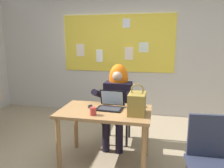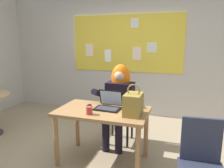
{
  "view_description": "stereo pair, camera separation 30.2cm",
  "coord_description": "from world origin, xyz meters",
  "px_view_note": "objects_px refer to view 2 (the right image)",
  "views": [
    {
      "loc": [
        0.91,
        -2.57,
        1.61
      ],
      "look_at": [
        0.26,
        0.32,
        1.01
      ],
      "focal_mm": 34.47,
      "sensor_mm": 36.0,
      "label": 1
    },
    {
      "loc": [
        1.2,
        -2.49,
        1.61
      ],
      "look_at": [
        0.26,
        0.32,
        1.01
      ],
      "focal_mm": 34.47,
      "sensor_mm": 36.0,
      "label": 2
    }
  ],
  "objects_px": {
    "handbag": "(133,104)",
    "chair_extra_corner": "(201,161)",
    "chair_at_desk": "(121,110)",
    "computer_mouse": "(89,105)",
    "desk_main": "(103,117)",
    "laptop": "(109,104)",
    "coffee_mug": "(89,110)",
    "person_costumed": "(119,98)"
  },
  "relations": [
    {
      "from": "chair_at_desk",
      "to": "computer_mouse",
      "type": "bearing_deg",
      "value": -23.53
    },
    {
      "from": "handbag",
      "to": "chair_extra_corner",
      "type": "xyz_separation_m",
      "value": [
        0.76,
        -0.41,
        -0.37
      ]
    },
    {
      "from": "desk_main",
      "to": "person_costumed",
      "type": "distance_m",
      "value": 0.6
    },
    {
      "from": "computer_mouse",
      "to": "desk_main",
      "type": "bearing_deg",
      "value": -16.0
    },
    {
      "from": "person_costumed",
      "to": "coffee_mug",
      "type": "xyz_separation_m",
      "value": [
        -0.14,
        -0.8,
        0.04
      ]
    },
    {
      "from": "chair_at_desk",
      "to": "desk_main",
      "type": "bearing_deg",
      "value": -4.74
    },
    {
      "from": "laptop",
      "to": "handbag",
      "type": "relative_size",
      "value": 0.92
    },
    {
      "from": "person_costumed",
      "to": "computer_mouse",
      "type": "bearing_deg",
      "value": -26.28
    },
    {
      "from": "handbag",
      "to": "desk_main",
      "type": "bearing_deg",
      "value": 172.32
    },
    {
      "from": "chair_at_desk",
      "to": "coffee_mug",
      "type": "distance_m",
      "value": 0.97
    },
    {
      "from": "computer_mouse",
      "to": "chair_extra_corner",
      "type": "relative_size",
      "value": 0.12
    },
    {
      "from": "desk_main",
      "to": "handbag",
      "type": "bearing_deg",
      "value": -7.68
    },
    {
      "from": "handbag",
      "to": "coffee_mug",
      "type": "bearing_deg",
      "value": -163.05
    },
    {
      "from": "desk_main",
      "to": "computer_mouse",
      "type": "bearing_deg",
      "value": 163.99
    },
    {
      "from": "laptop",
      "to": "coffee_mug",
      "type": "bearing_deg",
      "value": -113.65
    },
    {
      "from": "person_costumed",
      "to": "coffee_mug",
      "type": "distance_m",
      "value": 0.81
    },
    {
      "from": "desk_main",
      "to": "handbag",
      "type": "xyz_separation_m",
      "value": [
        0.42,
        -0.06,
        0.24
      ]
    },
    {
      "from": "chair_extra_corner",
      "to": "handbag",
      "type": "bearing_deg",
      "value": -123.1
    },
    {
      "from": "chair_at_desk",
      "to": "person_costumed",
      "type": "height_order",
      "value": "person_costumed"
    },
    {
      "from": "computer_mouse",
      "to": "handbag",
      "type": "distance_m",
      "value": 0.66
    },
    {
      "from": "handbag",
      "to": "coffee_mug",
      "type": "relative_size",
      "value": 3.98
    },
    {
      "from": "coffee_mug",
      "to": "laptop",
      "type": "bearing_deg",
      "value": 63.84
    },
    {
      "from": "chair_at_desk",
      "to": "handbag",
      "type": "distance_m",
      "value": 0.93
    },
    {
      "from": "coffee_mug",
      "to": "chair_at_desk",
      "type": "bearing_deg",
      "value": 81.64
    },
    {
      "from": "person_costumed",
      "to": "desk_main",
      "type": "bearing_deg",
      "value": -3.46
    },
    {
      "from": "desk_main",
      "to": "person_costumed",
      "type": "bearing_deg",
      "value": 85.74
    },
    {
      "from": "person_costumed",
      "to": "laptop",
      "type": "bearing_deg",
      "value": 1.99
    },
    {
      "from": "chair_extra_corner",
      "to": "person_costumed",
      "type": "bearing_deg",
      "value": -137.54
    },
    {
      "from": "computer_mouse",
      "to": "handbag",
      "type": "height_order",
      "value": "handbag"
    },
    {
      "from": "desk_main",
      "to": "person_costumed",
      "type": "height_order",
      "value": "person_costumed"
    },
    {
      "from": "chair_at_desk",
      "to": "laptop",
      "type": "bearing_deg",
      "value": -0.29
    },
    {
      "from": "chair_at_desk",
      "to": "laptop",
      "type": "xyz_separation_m",
      "value": [
        0.01,
        -0.63,
        0.27
      ]
    },
    {
      "from": "computer_mouse",
      "to": "chair_extra_corner",
      "type": "bearing_deg",
      "value": -20.78
    },
    {
      "from": "chair_at_desk",
      "to": "person_costumed",
      "type": "bearing_deg",
      "value": -0.92
    },
    {
      "from": "laptop",
      "to": "desk_main",
      "type": "bearing_deg",
      "value": -119.01
    },
    {
      "from": "computer_mouse",
      "to": "coffee_mug",
      "type": "distance_m",
      "value": 0.31
    },
    {
      "from": "chair_at_desk",
      "to": "coffee_mug",
      "type": "height_order",
      "value": "chair_at_desk"
    },
    {
      "from": "computer_mouse",
      "to": "coffee_mug",
      "type": "relative_size",
      "value": 1.09
    },
    {
      "from": "desk_main",
      "to": "laptop",
      "type": "xyz_separation_m",
      "value": [
        0.05,
        0.09,
        0.16
      ]
    },
    {
      "from": "chair_at_desk",
      "to": "chair_extra_corner",
      "type": "xyz_separation_m",
      "value": [
        1.14,
        -1.18,
        -0.02
      ]
    },
    {
      "from": "chair_at_desk",
      "to": "person_costumed",
      "type": "distance_m",
      "value": 0.27
    },
    {
      "from": "laptop",
      "to": "chair_extra_corner",
      "type": "relative_size",
      "value": 0.39
    }
  ]
}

